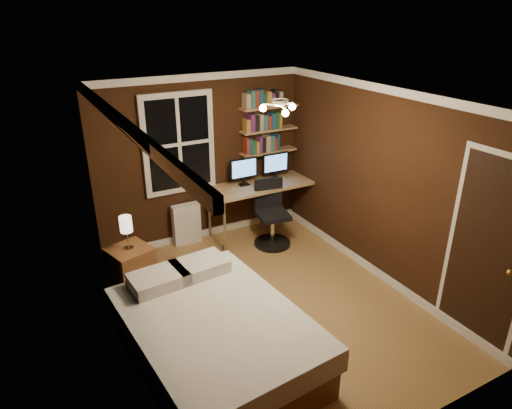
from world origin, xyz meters
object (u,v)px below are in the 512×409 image
nightstand (132,269)px  monitor_right (275,166)px  bed (214,337)px  monitor_left (244,172)px  radiator (186,224)px  desk (264,187)px  office_chair (272,221)px  desk_lamp (313,164)px  bedside_lamp (127,233)px

nightstand → monitor_right: size_ratio=1.34×
bed → nightstand: (-0.40, 1.68, -0.01)m
monitor_right → monitor_left: bearing=180.0°
radiator → monitor_left: monitor_left is taller
monitor_left → monitor_right: size_ratio=1.00×
desk → office_chair: size_ratio=1.74×
radiator → desk_lamp: (2.03, -0.35, 0.74)m
bed → nightstand: bearing=98.5°
bedside_lamp → desk_lamp: bearing=9.6°
bedside_lamp → office_chair: (2.18, 0.24, -0.43)m
monitor_left → desk_lamp: (1.12, -0.20, 0.01)m
nightstand → office_chair: office_chair is taller
radiator → desk: (1.21, -0.23, 0.46)m
bedside_lamp → monitor_left: 2.11m
desk → monitor_left: (-0.31, 0.09, 0.27)m
monitor_left → desk: bearing=-16.0°
desk_lamp → desk: bearing=171.9°
nightstand → monitor_right: 2.73m
nightstand → radiator: 1.38m
bed → desk_lamp: bearing=34.4°
bedside_lamp → office_chair: 2.24m
monitor_left → desk_lamp: desk_lamp is taller
radiator → desk: desk is taller
bed → desk: 3.02m
bed → office_chair: bearing=42.2°
bedside_lamp → monitor_right: bearing=16.1°
monitor_left → bed: bearing=-123.1°
bedside_lamp → office_chair: size_ratio=0.43×
desk → nightstand: bearing=-164.3°
nightstand → office_chair: 2.20m
radiator → monitor_right: bearing=-5.7°
bed → monitor_left: 2.97m
radiator → office_chair: office_chair is taller
monitor_right → desk: bearing=-160.9°
bed → desk: (1.88, 2.32, 0.46)m
bed → monitor_left: bearing=51.9°
radiator → monitor_left: (0.91, -0.15, 0.73)m
nightstand → bedside_lamp: 0.52m
monitor_left → monitor_right: bearing=0.0°
bedside_lamp → desk: (2.28, 0.64, -0.05)m
bedside_lamp → bed: bearing=-76.6°
nightstand → desk_lamp: 3.23m
monitor_left → nightstand: bearing=-159.7°
bedside_lamp → monitor_right: size_ratio=0.98×
nightstand → office_chair: bearing=-10.7°
desk → bedside_lamp: bearing=-164.3°
bed → office_chair: office_chair is taller
bedside_lamp → desk: size_ratio=0.25×
bedside_lamp → desk: bedside_lamp is taller
monitor_right → office_chair: size_ratio=0.44×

